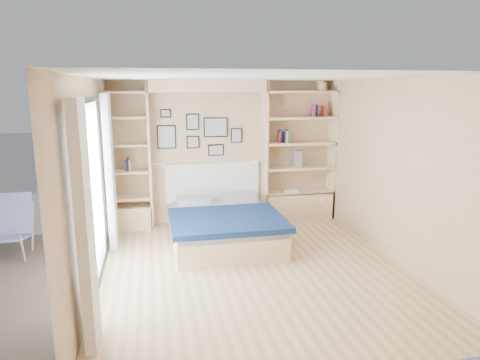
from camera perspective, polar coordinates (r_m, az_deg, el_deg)
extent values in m
plane|color=#D8AE7D|center=(5.83, 1.79, -11.84)|extent=(4.50, 4.50, 0.00)
plane|color=tan|center=(7.61, -2.14, 3.70)|extent=(4.00, 0.00, 4.00)
plane|color=tan|center=(3.37, 11.02, -7.50)|extent=(4.00, 0.00, 4.00)
plane|color=tan|center=(5.34, -19.46, -0.66)|extent=(0.00, 4.50, 4.50)
plane|color=tan|center=(6.22, 20.10, 1.04)|extent=(0.00, 4.50, 4.50)
plane|color=white|center=(5.32, 1.97, 13.55)|extent=(4.50, 4.50, 0.00)
cube|color=beige|center=(7.33, -11.98, 3.12)|extent=(0.04, 0.35, 2.50)
cube|color=beige|center=(7.59, 3.31, 3.67)|extent=(0.04, 0.35, 2.50)
cube|color=beige|center=(7.31, -4.35, 12.38)|extent=(2.00, 0.35, 0.20)
cube|color=beige|center=(8.02, 12.20, 3.87)|extent=(0.04, 0.35, 2.50)
cube|color=beige|center=(7.37, -17.28, 2.88)|extent=(0.04, 0.35, 2.50)
cube|color=beige|center=(7.99, 7.74, -3.32)|extent=(1.30, 0.35, 0.50)
cube|color=beige|center=(7.57, -14.29, -4.87)|extent=(0.70, 0.35, 0.40)
cube|color=black|center=(5.22, -19.90, 9.90)|extent=(0.04, 2.08, 0.06)
cube|color=black|center=(5.72, -18.27, -12.65)|extent=(0.04, 2.08, 0.06)
cube|color=black|center=(4.40, -20.60, -5.45)|extent=(0.04, 0.06, 2.20)
cube|color=black|center=(6.36, -17.94, 0.04)|extent=(0.04, 0.06, 2.20)
cube|color=silver|center=(5.37, -19.15, -2.00)|extent=(0.01, 2.00, 2.20)
cube|color=white|center=(4.10, -19.98, -5.92)|extent=(0.10, 0.45, 2.30)
cube|color=white|center=(6.61, -16.96, 1.00)|extent=(0.10, 0.45, 2.30)
cube|color=beige|center=(7.93, 7.79, -1.58)|extent=(1.30, 0.35, 0.04)
cube|color=beige|center=(7.83, 7.88, 1.62)|extent=(1.30, 0.35, 0.04)
cube|color=beige|center=(7.76, 7.98, 4.88)|extent=(1.30, 0.35, 0.04)
cube|color=beige|center=(7.72, 8.08, 8.20)|extent=(1.30, 0.35, 0.04)
cube|color=beige|center=(7.70, 8.18, 11.54)|extent=(1.30, 0.35, 0.04)
cube|color=beige|center=(7.48, -14.43, -2.30)|extent=(0.70, 0.35, 0.04)
cube|color=beige|center=(7.38, -14.61, 1.08)|extent=(0.70, 0.35, 0.04)
cube|color=beige|center=(7.31, -14.80, 4.54)|extent=(0.70, 0.35, 0.04)
cube|color=beige|center=(7.27, -14.99, 8.06)|extent=(0.70, 0.35, 0.04)
cube|color=beige|center=(7.25, -15.17, 11.21)|extent=(0.70, 0.35, 0.04)
cube|color=beige|center=(6.74, -2.23, -6.88)|extent=(1.57, 1.96, 0.34)
cube|color=#9CA1AA|center=(6.67, -2.25, -5.09)|extent=(1.53, 1.92, 0.10)
cube|color=#0F2346|center=(6.34, -1.74, -5.36)|extent=(1.67, 1.37, 0.08)
cube|color=#9CA1AA|center=(7.24, -6.22, -2.85)|extent=(0.54, 0.39, 0.12)
cube|color=#9CA1AA|center=(7.35, -0.13, -2.54)|extent=(0.54, 0.39, 0.12)
cube|color=white|center=(7.64, -3.66, -0.31)|extent=(1.67, 0.04, 0.70)
cube|color=black|center=(7.44, -9.77, 5.68)|extent=(0.32, 0.02, 0.40)
cube|color=gray|center=(7.43, -9.76, 5.67)|extent=(0.28, 0.01, 0.36)
cube|color=black|center=(7.45, -6.35, 7.71)|extent=(0.22, 0.02, 0.28)
cube|color=gray|center=(7.44, -6.34, 7.71)|extent=(0.18, 0.01, 0.24)
cube|color=black|center=(7.49, -6.29, 5.04)|extent=(0.22, 0.02, 0.22)
cube|color=gray|center=(7.48, -6.28, 5.03)|extent=(0.18, 0.01, 0.18)
cube|color=black|center=(7.51, -3.27, 7.04)|extent=(0.42, 0.02, 0.34)
cube|color=gray|center=(7.50, -3.26, 7.03)|extent=(0.38, 0.01, 0.30)
cube|color=black|center=(7.55, -3.23, 4.01)|extent=(0.28, 0.02, 0.20)
cube|color=gray|center=(7.54, -3.22, 4.00)|extent=(0.24, 0.01, 0.16)
cube|color=black|center=(7.59, -0.48, 5.97)|extent=(0.20, 0.02, 0.26)
cube|color=gray|center=(7.58, -0.46, 5.96)|extent=(0.16, 0.01, 0.22)
cube|color=black|center=(7.41, -9.88, 8.75)|extent=(0.18, 0.02, 0.14)
cube|color=gray|center=(7.40, -9.88, 8.74)|extent=(0.14, 0.01, 0.10)
cylinder|color=silver|center=(7.28, -10.83, 2.07)|extent=(0.20, 0.02, 0.02)
cone|color=white|center=(7.28, -10.04, 1.95)|extent=(0.13, 0.12, 0.15)
cylinder|color=silver|center=(7.50, 2.42, 2.58)|extent=(0.20, 0.02, 0.02)
cone|color=white|center=(7.48, 1.67, 2.40)|extent=(0.13, 0.12, 0.15)
cube|color=#A51E1E|center=(7.62, 5.26, 5.61)|extent=(0.02, 0.15, 0.17)
cube|color=navy|center=(7.62, 5.35, 5.80)|extent=(0.03, 0.15, 0.22)
cube|color=black|center=(7.64, 5.81, 5.74)|extent=(0.03, 0.15, 0.20)
cube|color=beige|center=(7.66, 6.13, 5.76)|extent=(0.04, 0.15, 0.21)
cube|color=#26593F|center=(7.67, 6.34, 5.86)|extent=(0.03, 0.15, 0.23)
cube|color=#99254D|center=(7.78, 9.64, 9.06)|extent=(0.02, 0.15, 0.20)
cube|color=navy|center=(7.80, 9.88, 9.10)|extent=(0.03, 0.15, 0.21)
cube|color=black|center=(7.80, 10.00, 9.11)|extent=(0.03, 0.15, 0.21)
cube|color=#A51E1E|center=(7.86, 11.09, 8.99)|extent=(0.03, 0.15, 0.19)
cube|color=navy|center=(7.36, -14.98, 1.87)|extent=(0.02, 0.15, 0.17)
cube|color=black|center=(7.36, -14.70, 2.04)|extent=(0.03, 0.15, 0.21)
cube|color=#BFB28C|center=(7.36, -14.48, 1.95)|extent=(0.03, 0.15, 0.19)
cube|color=beige|center=(7.83, 10.77, 12.15)|extent=(0.13, 0.13, 0.15)
cone|color=beige|center=(7.83, 10.80, 12.99)|extent=(0.20, 0.20, 0.08)
cube|color=slate|center=(7.79, 7.74, 2.83)|extent=(0.12, 0.12, 0.30)
cube|color=white|center=(7.82, 6.89, -1.48)|extent=(0.22, 0.16, 0.03)
cylinder|color=tan|center=(6.59, -27.01, -8.22)|extent=(0.03, 0.14, 0.44)
cylinder|color=tan|center=(7.13, -25.94, -5.70)|extent=(0.04, 0.36, 0.72)
cube|color=#2B37AE|center=(6.84, -28.64, -6.90)|extent=(0.51, 0.62, 0.16)
cube|color=#2B37AE|center=(7.16, -27.96, -3.96)|extent=(0.51, 0.25, 0.59)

